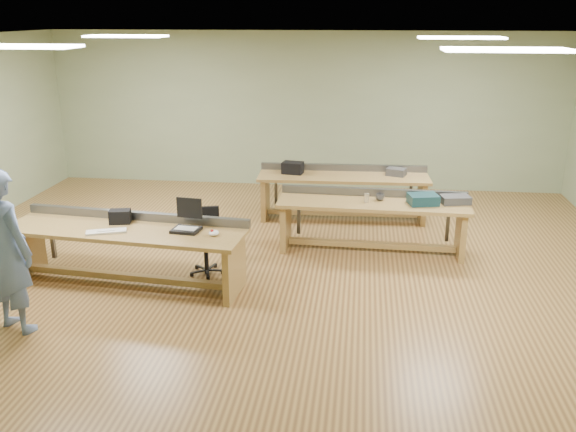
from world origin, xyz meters
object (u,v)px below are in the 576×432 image
object	(u,v)px
task_chair	(206,250)
parts_bin_teal	(423,199)
laptop_base	(186,230)
workbench_front	(127,242)
mug	(380,197)
drinks_can	(367,198)
parts_bin_grey	(455,200)
person	(7,251)
workbench_back	(343,186)
workbench_mid	(372,214)
camera_bag	(120,217)

from	to	relation	value
task_chair	parts_bin_teal	world-z (taller)	parts_bin_teal
laptop_base	workbench_front	bearing A→B (deg)	-174.78
mug	drinks_can	distance (m)	0.22
parts_bin_grey	person	bearing A→B (deg)	-150.39
workbench_front	parts_bin_teal	xyz separation A→B (m)	(3.79, 1.48, 0.26)
laptop_base	drinks_can	world-z (taller)	drinks_can
workbench_front	workbench_back	bearing A→B (deg)	53.94
task_chair	mug	xyz separation A→B (m)	(2.29, 1.13, 0.48)
workbench_mid	camera_bag	distance (m)	3.51
workbench_back	workbench_mid	bearing A→B (deg)	-74.17
workbench_back	mug	bearing A→B (deg)	-69.87
workbench_mid	task_chair	world-z (taller)	task_chair
task_chair	laptop_base	bearing A→B (deg)	-118.37
parts_bin_teal	mug	xyz separation A→B (m)	(-0.60, 0.11, -0.02)
workbench_mid	mug	xyz separation A→B (m)	(0.10, 0.06, 0.25)
workbench_front	parts_bin_teal	distance (m)	4.08
drinks_can	mug	bearing A→B (deg)	30.56
drinks_can	camera_bag	bearing A→B (deg)	-157.43
workbench_front	workbench_back	xyz separation A→B (m)	(2.62, 2.96, -0.01)
person	workbench_back	bearing A→B (deg)	-106.48
laptop_base	task_chair	distance (m)	0.67
person	parts_bin_grey	distance (m)	5.79
laptop_base	workbench_mid	bearing A→B (deg)	41.18
person	camera_bag	world-z (taller)	person
parts_bin_grey	mug	world-z (taller)	parts_bin_grey
camera_bag	task_chair	world-z (taller)	camera_bag
workbench_back	parts_bin_grey	bearing A→B (deg)	-42.91
mug	parts_bin_teal	bearing A→B (deg)	-10.22
workbench_front	workbench_back	distance (m)	3.96
person	camera_bag	bearing A→B (deg)	-92.08
parts_bin_teal	drinks_can	size ratio (longest dim) A/B	3.17
drinks_can	task_chair	bearing A→B (deg)	-154.14
workbench_mid	drinks_can	xyz separation A→B (m)	(-0.09, -0.05, 0.26)
laptop_base	drinks_can	size ratio (longest dim) A/B	2.63
workbench_back	task_chair	size ratio (longest dim) A/B	3.26
workbench_back	workbench_front	bearing A→B (deg)	-133.83
person	mug	distance (m)	4.91
person	task_chair	bearing A→B (deg)	-111.85
workbench_front	mug	xyz separation A→B (m)	(3.19, 1.58, 0.24)
workbench_front	mug	world-z (taller)	workbench_front
workbench_front	task_chair	size ratio (longest dim) A/B	3.58
person	parts_bin_teal	size ratio (longest dim) A/B	4.57
laptop_base	parts_bin_teal	distance (m)	3.35
camera_bag	drinks_can	distance (m)	3.39
workbench_mid	person	distance (m)	4.81
workbench_mid	task_chair	size ratio (longest dim) A/B	3.12
camera_bag	parts_bin_grey	xyz separation A→B (m)	(4.38, 1.40, -0.03)
laptop_base	camera_bag	distance (m)	0.95
workbench_back	mug	size ratio (longest dim) A/B	22.67
parts_bin_teal	person	bearing A→B (deg)	-148.87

